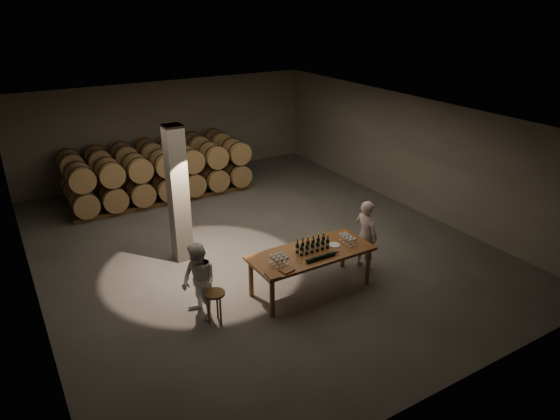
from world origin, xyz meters
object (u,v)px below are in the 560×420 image
person_woman (199,282)px  tasting_table (311,256)px  notebook_near (287,270)px  stool (215,298)px  person_man (366,235)px  bottle_cluster (313,246)px  plate (334,245)px

person_woman → tasting_table: bearing=72.0°
notebook_near → stool: notebook_near is taller
notebook_near → person_man: person_man is taller
person_man → tasting_table: bearing=85.8°
notebook_near → person_woman: size_ratio=0.16×
bottle_cluster → tasting_table: bearing=-145.8°
stool → person_woman: 0.43m
bottle_cluster → notebook_near: 1.00m
tasting_table → notebook_near: (-0.84, -0.40, 0.12)m
bottle_cluster → person_man: (1.52, 0.11, -0.19)m
tasting_table → plate: (0.57, -0.01, 0.11)m
tasting_table → notebook_near: 0.93m
plate → person_woman: bearing=174.3°
tasting_table → stool: tasting_table is taller
bottle_cluster → stool: bottle_cluster is taller
tasting_table → stool: (-2.18, -0.02, -0.26)m
bottle_cluster → person_woman: (-2.41, 0.24, -0.23)m
plate → person_man: size_ratio=0.15×
plate → person_man: bearing=9.5°
tasting_table → person_man: person_man is taller
plate → stool: 2.78m
stool → person_man: person_man is taller
tasting_table → person_woman: size_ratio=1.67×
tasting_table → bottle_cluster: bearing=34.2°
plate → person_woman: 2.95m
person_woman → plate: bearing=73.0°
bottle_cluster → person_man: bearing=4.3°
bottle_cluster → person_woman: bearing=174.3°
notebook_near → person_man: bearing=2.8°
tasting_table → person_woman: person_woman is taller
tasting_table → person_man: 1.58m
tasting_table → plate: 0.58m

